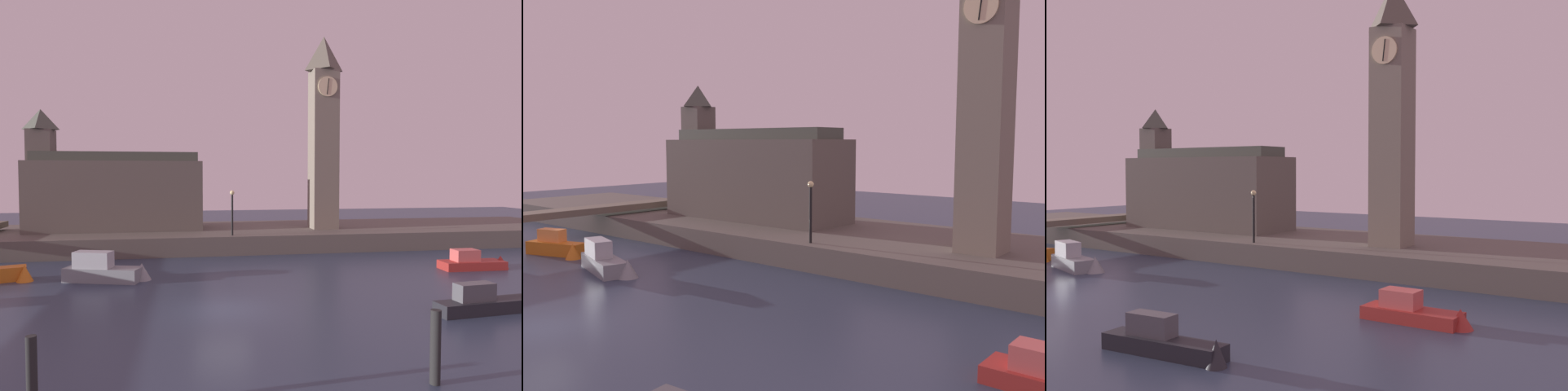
% 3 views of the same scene
% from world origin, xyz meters
% --- Properties ---
extents(far_embankment, '(70.00, 12.00, 1.50)m').
position_xyz_m(far_embankment, '(0.00, 20.00, 0.75)').
color(far_embankment, '#5B544C').
rests_on(far_embankment, ground).
extents(clock_tower, '(2.48, 2.51, 16.99)m').
position_xyz_m(clock_tower, '(10.49, 18.48, 10.26)').
color(clock_tower, slate).
rests_on(clock_tower, far_embankment).
extents(parliament_hall, '(14.62, 5.14, 10.35)m').
position_xyz_m(parliament_hall, '(-8.00, 20.53, 4.89)').
color(parliament_hall, '#5B544C').
rests_on(parliament_hall, far_embankment).
extents(streetlamp, '(0.36, 0.36, 3.56)m').
position_xyz_m(streetlamp, '(1.95, 14.90, 3.75)').
color(streetlamp, black).
rests_on(streetlamp, far_embankment).
extents(boat_dinghy_red, '(4.90, 1.56, 1.55)m').
position_xyz_m(boat_dinghy_red, '(17.63, 6.57, 0.42)').
color(boat_dinghy_red, maroon).
rests_on(boat_dinghy_red, ground).
extents(boat_barge_dark, '(5.43, 1.51, 1.67)m').
position_xyz_m(boat_barge_dark, '(12.16, -2.37, 0.44)').
color(boat_barge_dark, '#232328').
rests_on(boat_barge_dark, ground).
extents(boat_cruiser_grey, '(5.32, 2.57, 1.89)m').
position_xyz_m(boat_cruiser_grey, '(-6.20, 6.88, 0.63)').
color(boat_cruiser_grey, gray).
rests_on(boat_cruiser_grey, ground).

